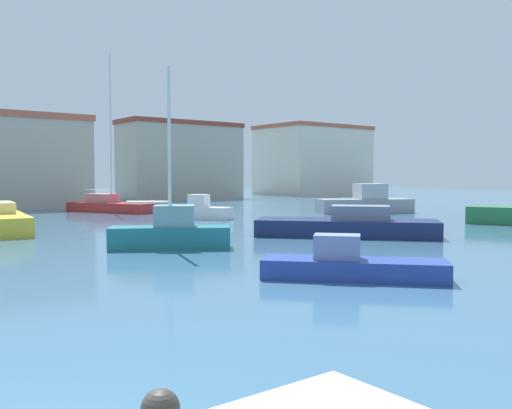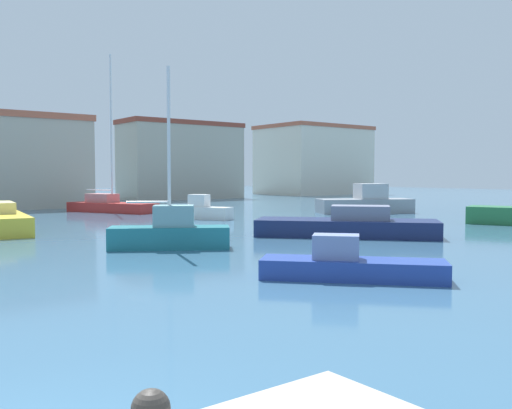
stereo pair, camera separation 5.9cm
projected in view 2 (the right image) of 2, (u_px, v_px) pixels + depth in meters
The scene contains 9 objects.
water at pixel (206, 225), 29.56m from camera, with size 160.00×160.00×0.00m, color #38607F.
sailboat_teal_inner_mooring at pixel (170, 232), 20.29m from camera, with size 4.35×3.40×6.60m.
motorboat_white_far_right at pixel (199, 211), 33.74m from camera, with size 2.94×4.15×1.49m.
motorboat_blue_behind_lamppost at pixel (350, 266), 14.37m from camera, with size 4.09×4.35×1.15m.
motorboat_navy_distant_north at pixel (348, 226), 24.26m from camera, with size 6.92×7.37×1.35m.
sailboat_red_center_channel at pixel (111, 205), 39.86m from camera, with size 4.75×7.10×11.18m.
motorboat_grey_near_pier at pixel (366, 203), 39.00m from camera, with size 6.86×4.94×2.06m.
yacht_club at pixel (182, 160), 61.35m from camera, with size 13.46×5.51×8.48m.
harbor_office at pixel (314, 160), 76.59m from camera, with size 13.88×10.13×9.29m.
Camera 2 is at (-0.79, -5.01, 2.71)m, focal length 39.05 mm.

